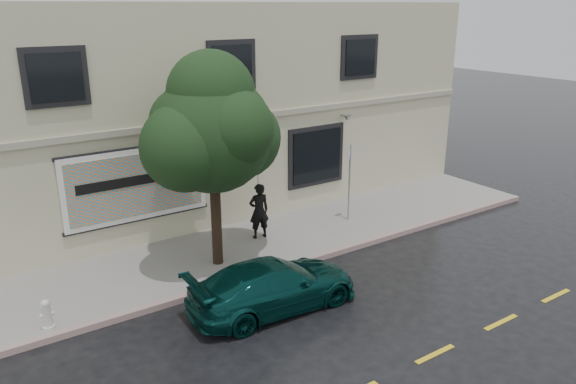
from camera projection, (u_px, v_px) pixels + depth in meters
ground at (331, 288)px, 14.44m from camera, size 90.00×90.00×0.00m
sidewalk at (264, 243)px, 16.96m from camera, size 20.00×3.50×0.15m
curb at (297, 264)px, 15.59m from camera, size 20.00×0.18×0.16m
road_marking at (435, 354)px, 11.69m from camera, size 19.00×0.12×0.01m
building at (180, 104)px, 20.39m from camera, size 20.00×8.12×7.00m
billboard at (137, 185)px, 15.94m from camera, size 4.30×0.16×2.20m
car at (274, 285)px, 13.29m from camera, size 4.25×2.01×1.22m
pedestrian at (259, 211)px, 16.92m from camera, size 0.69×0.51×1.72m
umbrella at (258, 171)px, 16.52m from camera, size 1.16×1.16×0.81m
street_tree at (213, 133)px, 14.34m from camera, size 3.12×3.12×5.22m
fire_hydrant at (47, 315)px, 12.24m from camera, size 0.29×0.27×0.70m
sign_pole at (350, 175)px, 18.14m from camera, size 0.31×0.09×2.53m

